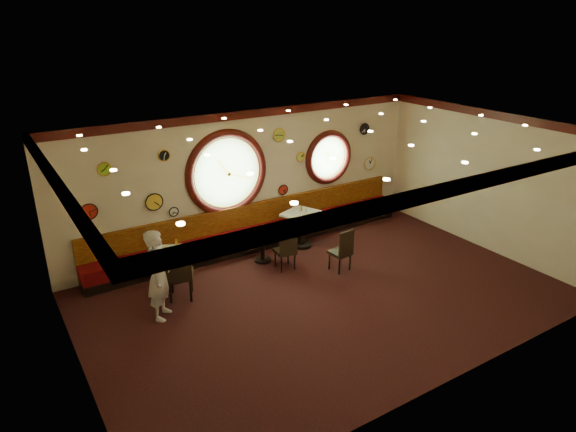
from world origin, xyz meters
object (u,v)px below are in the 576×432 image
Objects in this scene: table_b at (263,244)px; condiment_a_salt at (171,249)px; table_c at (302,225)px; condiment_a_pepper at (177,247)px; condiment_c_salt at (300,210)px; chair_a at (179,269)px; condiment_a_bottle at (176,243)px; table_a at (175,261)px; condiment_c_bottle at (301,208)px; condiment_b_bottle at (263,228)px; chair_c at (343,248)px; condiment_c_pepper at (306,211)px; chair_b at (287,247)px; condiment_b_pepper at (265,232)px; waiter at (159,275)px; condiment_b_salt at (259,231)px.

condiment_a_salt reaches higher than table_b.
table_c reaches higher than condiment_a_pepper.
condiment_a_pepper is at bearing -179.97° from table_c.
table_b is at bearing -167.33° from condiment_c_salt.
chair_a is 3.94× the size of condiment_a_bottle.
condiment_a_salt is 0.13m from condiment_a_pepper.
condiment_c_bottle is (3.17, 0.12, 0.49)m from table_a.
condiment_a_bottle is 1.32× the size of condiment_c_bottle.
condiment_b_bottle is (-1.10, -0.11, 0.22)m from table_c.
condiment_a_salt is (-3.22, 1.52, 0.18)m from chair_c.
chair_c is (3.36, -0.70, -0.12)m from chair_a.
condiment_c_salt reaches higher than condiment_c_pepper.
chair_b reaches higher than condiment_c_salt.
condiment_a_bottle is at bearing 173.77° from condiment_b_bottle.
chair_c is at bearing 12.34° from chair_a.
condiment_c_bottle is at bearing 2.05° from condiment_a_salt.
chair_b is 3.25× the size of condiment_a_bottle.
condiment_b_pepper is 0.75× the size of condiment_c_bottle.
condiment_c_salt is (3.31, 0.88, 0.24)m from chair_a.
condiment_a_bottle is 0.11× the size of waiter.
chair_a is 6.69× the size of condiment_c_salt.
condiment_b_salt is at bearing -7.16° from condiment_a_bottle.
table_a is at bearing -129.30° from condiment_a_bottle.
condiment_c_bottle is (3.39, 0.94, 0.25)m from chair_a.
table_a is 4.41× the size of condiment_a_bottle.
condiment_b_bottle is (2.01, -0.10, 0.32)m from table_a.
condiment_c_bottle is (1.29, 0.24, 0.21)m from condiment_b_salt.
chair_c is 3.56m from condiment_a_salt.
condiment_a_pepper reaches higher than condiment_a_salt.
condiment_a_bottle is at bearing 161.72° from chair_b.
condiment_b_pepper is (-1.11, -0.30, -0.18)m from condiment_c_salt.
table_b is 5.32× the size of condiment_c_bottle.
condiment_a_pepper is 3.14m from condiment_c_pepper.
table_b is 8.21× the size of condiment_c_pepper.
condiment_a_bottle reaches higher than table_c.
chair_c is 6.89× the size of condiment_b_salt.
condiment_b_pepper is (2.20, 0.58, 0.05)m from chair_a.
chair_b is at bearing -142.16° from condiment_c_pepper.
chair_b is at bearing -136.51° from condiment_c_bottle.
condiment_c_salt is 0.14m from condiment_c_pepper.
chair_b reaches higher than condiment_c_pepper.
condiment_c_salt is at bearing 38.98° from chair_a.
condiment_a_salt is at bearing 173.23° from condiment_b_pepper.
condiment_b_pepper is (-1.14, -0.25, 0.18)m from table_c.
chair_b is (0.23, -0.64, 0.13)m from table_b.
condiment_a_salt is 0.51× the size of condiment_a_bottle.
chair_b is 3.47× the size of condiment_b_bottle.
waiter is (-2.88, -0.35, 0.31)m from chair_b.
table_b is 4.02× the size of condiment_a_bottle.
condiment_a_bottle reaches higher than condiment_a_salt.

